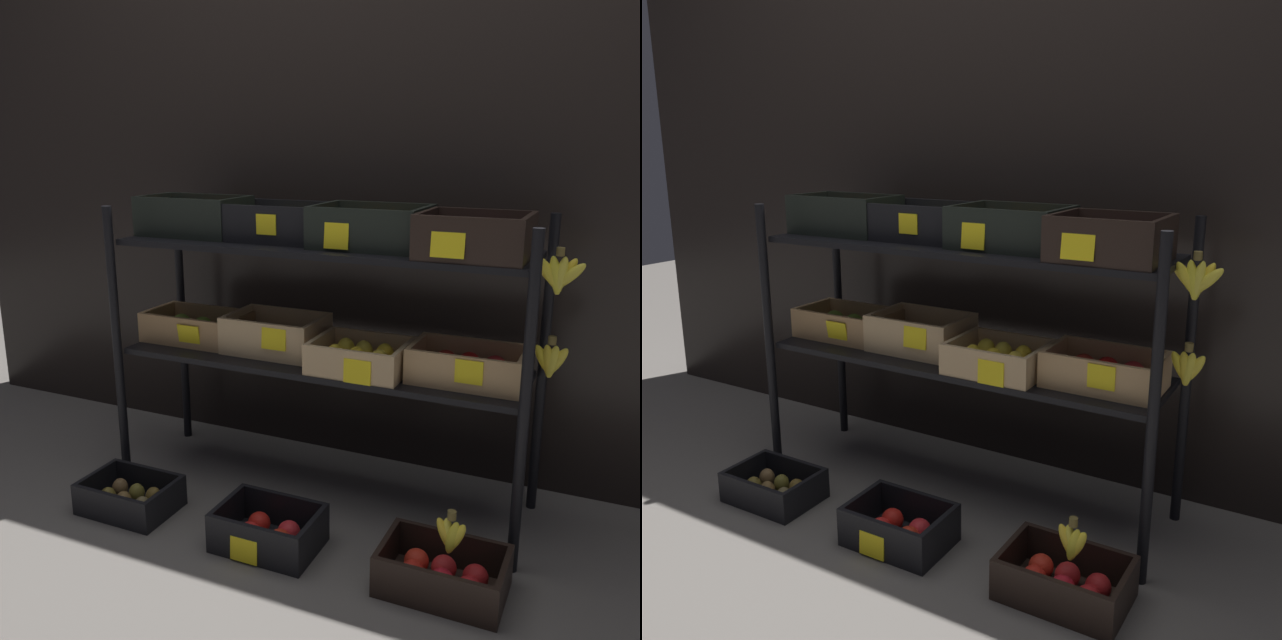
{
  "view_description": "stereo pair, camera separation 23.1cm",
  "coord_description": "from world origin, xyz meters",
  "views": [
    {
      "loc": [
        0.93,
        -2.03,
        1.23
      ],
      "look_at": [
        0.0,
        0.0,
        0.63
      ],
      "focal_mm": 38.62,
      "sensor_mm": 36.0,
      "label": 1
    },
    {
      "loc": [
        1.13,
        -1.93,
        1.23
      ],
      "look_at": [
        0.0,
        0.0,
        0.63
      ],
      "focal_mm": 38.62,
      "sensor_mm": 36.0,
      "label": 2
    }
  ],
  "objects": [
    {
      "name": "ground_plane",
      "position": [
        0.0,
        0.0,
        0.0
      ],
      "size": [
        10.0,
        10.0,
        0.0
      ],
      "primitive_type": "plane",
      "color": "#605B56"
    },
    {
      "name": "storefront_wall",
      "position": [
        0.0,
        0.4,
        1.11
      ],
      "size": [
        3.81,
        0.12,
        2.21
      ],
      "primitive_type": "cube",
      "color": "black",
      "rests_on": "ground_plane"
    },
    {
      "name": "display_rack",
      "position": [
        0.0,
        0.0,
        0.71
      ],
      "size": [
        1.55,
        0.42,
        1.03
      ],
      "color": "black",
      "rests_on": "ground_plane"
    },
    {
      "name": "crate_ground_kiwi",
      "position": [
        -0.53,
        -0.39,
        0.04
      ],
      "size": [
        0.31,
        0.22,
        0.11
      ],
      "color": "black",
      "rests_on": "ground_plane"
    },
    {
      "name": "crate_ground_apple_red",
      "position": [
        0.0,
        -0.38,
        0.05
      ],
      "size": [
        0.31,
        0.23,
        0.13
      ],
      "color": "black",
      "rests_on": "ground_plane"
    },
    {
      "name": "crate_ground_center_apple_red",
      "position": [
        0.54,
        -0.37,
        0.05
      ],
      "size": [
        0.35,
        0.23,
        0.12
      ],
      "color": "black",
      "rests_on": "ground_plane"
    },
    {
      "name": "banana_bunch_loose",
      "position": [
        0.56,
        -0.37,
        0.18
      ],
      "size": [
        0.1,
        0.04,
        0.13
      ],
      "color": "brown",
      "rests_on": "crate_ground_center_apple_red"
    }
  ]
}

